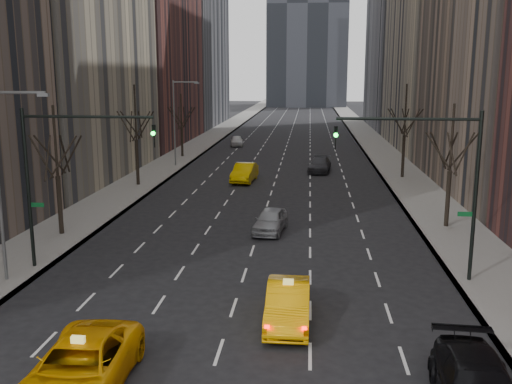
# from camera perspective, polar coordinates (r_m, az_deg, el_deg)

# --- Properties ---
(sidewalk_left) EXTENTS (4.50, 320.00, 0.15)m
(sidewalk_left) POSITION_cam_1_polar(r_m,az_deg,el_deg) (86.51, -4.93, 5.22)
(sidewalk_left) COLOR slate
(sidewalk_left) RESTS_ON ground
(sidewalk_right) EXTENTS (4.50, 320.00, 0.15)m
(sidewalk_right) POSITION_cam_1_polar(r_m,az_deg,el_deg) (85.64, 11.49, 4.97)
(sidewalk_right) COLOR slate
(sidewalk_right) RESTS_ON ground
(tree_lw_b) EXTENTS (3.36, 3.50, 7.82)m
(tree_lw_b) POSITION_cam_1_polar(r_m,az_deg,el_deg) (36.41, -19.21, 1.51)
(tree_lw_b) COLOR black
(tree_lw_b) RESTS_ON ground
(tree_lw_c) EXTENTS (3.36, 3.50, 8.74)m
(tree_lw_c) POSITION_cam_1_polar(r_m,az_deg,el_deg) (51.20, -11.87, 5.04)
(tree_lw_c) COLOR black
(tree_lw_c) RESTS_ON ground
(tree_lw_d) EXTENTS (3.36, 3.50, 7.36)m
(tree_lw_d) POSITION_cam_1_polar(r_m,az_deg,el_deg) (68.56, -7.44, 6.41)
(tree_lw_d) COLOR black
(tree_lw_d) RESTS_ON ground
(tree_rw_b) EXTENTS (3.36, 3.50, 7.82)m
(tree_rw_b) POSITION_cam_1_polar(r_m,az_deg,el_deg) (38.15, 18.81, 1.97)
(tree_rw_b) COLOR black
(tree_rw_b) RESTS_ON ground
(tree_rw_c) EXTENTS (3.36, 3.50, 8.74)m
(tree_rw_c) POSITION_cam_1_polar(r_m,az_deg,el_deg) (55.62, 14.60, 5.42)
(tree_rw_c) COLOR black
(tree_rw_c) RESTS_ON ground
(traffic_mast_left) EXTENTS (6.69, 0.39, 8.00)m
(traffic_mast_left) POSITION_cam_1_polar(r_m,az_deg,el_deg) (29.55, -19.09, 2.76)
(traffic_mast_left) COLOR black
(traffic_mast_left) RESTS_ON ground
(traffic_mast_right) EXTENTS (6.69, 0.39, 8.00)m
(traffic_mast_right) POSITION_cam_1_polar(r_m,az_deg,el_deg) (27.60, 17.91, 2.25)
(traffic_mast_right) COLOR black
(traffic_mast_right) RESTS_ON ground
(streetlight_near) EXTENTS (2.83, 0.22, 9.00)m
(streetlight_near) POSITION_cam_1_polar(r_m,az_deg,el_deg) (28.55, -23.91, 2.38)
(streetlight_near) COLOR slate
(streetlight_near) RESTS_ON ground
(streetlight_far) EXTENTS (2.83, 0.22, 9.00)m
(streetlight_far) POSITION_cam_1_polar(r_m,az_deg,el_deg) (61.34, -7.86, 7.72)
(streetlight_far) COLOR slate
(streetlight_far) RESTS_ON ground
(taxi_suv) EXTENTS (2.95, 6.09, 1.67)m
(taxi_suv) POSITION_cam_1_polar(r_m,az_deg,el_deg) (19.24, -17.18, -16.45)
(taxi_suv) COLOR #EB9F04
(taxi_suv) RESTS_ON ground
(taxi_sedan) EXTENTS (1.70, 4.87, 1.60)m
(taxi_sedan) POSITION_cam_1_polar(r_m,az_deg,el_deg) (23.13, 3.22, -11.07)
(taxi_sedan) COLOR #FFAC05
(taxi_sedan) RESTS_ON ground
(silver_sedan_ahead) EXTENTS (2.29, 4.54, 1.48)m
(silver_sedan_ahead) POSITION_cam_1_polar(r_m,az_deg,el_deg) (35.89, 1.45, -2.84)
(silver_sedan_ahead) COLOR gray
(silver_sedan_ahead) RESTS_ON ground
(far_taxi) EXTENTS (2.21, 5.21, 1.67)m
(far_taxi) POSITION_cam_1_polar(r_m,az_deg,el_deg) (52.72, -1.15, 1.95)
(far_taxi) COLOR #E5B604
(far_taxi) RESTS_ON ground
(far_suv_grey) EXTENTS (2.65, 5.29, 1.48)m
(far_suv_grey) POSITION_cam_1_polar(r_m,az_deg,el_deg) (58.37, 6.38, 2.74)
(far_suv_grey) COLOR #2B2B30
(far_suv_grey) RESTS_ON ground
(far_car_white) EXTENTS (2.16, 4.34, 1.42)m
(far_car_white) POSITION_cam_1_polar(r_m,az_deg,el_deg) (79.36, -1.94, 5.14)
(far_car_white) COLOR silver
(far_car_white) RESTS_ON ground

